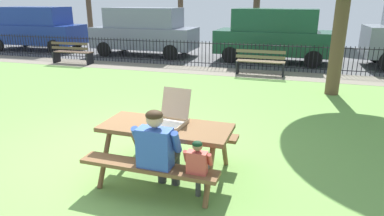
{
  "coord_description": "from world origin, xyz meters",
  "views": [
    {
      "loc": [
        2.79,
        -4.5,
        2.42
      ],
      "look_at": [
        1.3,
        0.44,
        0.75
      ],
      "focal_mm": 31.4,
      "sensor_mm": 36.0,
      "label": 1
    }
  ],
  "objects_px": {
    "picnic_table_foreground": "(166,137)",
    "parked_car_left": "(145,31)",
    "parked_car_center": "(274,34)",
    "adult_at_table": "(158,149)",
    "child_at_table": "(199,166)",
    "park_bench_center": "(260,63)",
    "pizza_box_open": "(172,116)",
    "parked_car_far_left": "(36,28)",
    "park_bench_left": "(72,53)"
  },
  "relations": [
    {
      "from": "picnic_table_foreground",
      "to": "parked_car_left",
      "type": "height_order",
      "value": "parked_car_left"
    },
    {
      "from": "park_bench_center",
      "to": "picnic_table_foreground",
      "type": "bearing_deg",
      "value": -94.38
    },
    {
      "from": "child_at_table",
      "to": "park_bench_left",
      "type": "xyz_separation_m",
      "value": [
        -7.39,
        7.8,
        -0.11
      ]
    },
    {
      "from": "pizza_box_open",
      "to": "child_at_table",
      "type": "height_order",
      "value": "pizza_box_open"
    },
    {
      "from": "adult_at_table",
      "to": "parked_car_far_left",
      "type": "xyz_separation_m",
      "value": [
        -10.81,
        10.49,
        0.44
      ]
    },
    {
      "from": "pizza_box_open",
      "to": "parked_car_center",
      "type": "xyz_separation_m",
      "value": [
        0.74,
        9.87,
        0.22
      ]
    },
    {
      "from": "park_bench_center",
      "to": "parked_car_left",
      "type": "height_order",
      "value": "parked_car_left"
    },
    {
      "from": "parked_car_center",
      "to": "adult_at_table",
      "type": "bearing_deg",
      "value": -93.77
    },
    {
      "from": "parked_car_far_left",
      "to": "parked_car_left",
      "type": "distance_m",
      "value": 5.85
    },
    {
      "from": "picnic_table_foreground",
      "to": "park_bench_left",
      "type": "bearing_deg",
      "value": 132.94
    },
    {
      "from": "pizza_box_open",
      "to": "parked_car_center",
      "type": "distance_m",
      "value": 9.9
    },
    {
      "from": "picnic_table_foreground",
      "to": "parked_car_left",
      "type": "distance_m",
      "value": 11.12
    },
    {
      "from": "picnic_table_foreground",
      "to": "parked_car_center",
      "type": "distance_m",
      "value": 10.03
    },
    {
      "from": "child_at_table",
      "to": "park_bench_center",
      "type": "xyz_separation_m",
      "value": [
        -0.07,
        7.8,
        -0.11
      ]
    },
    {
      "from": "park_bench_left",
      "to": "parked_car_far_left",
      "type": "bearing_deg",
      "value": 145.44
    },
    {
      "from": "park_bench_center",
      "to": "parked_car_far_left",
      "type": "xyz_separation_m",
      "value": [
        -11.27,
        2.72,
        0.68
      ]
    },
    {
      "from": "parked_car_left",
      "to": "adult_at_table",
      "type": "bearing_deg",
      "value": -64.7
    },
    {
      "from": "picnic_table_foreground",
      "to": "adult_at_table",
      "type": "distance_m",
      "value": 0.52
    },
    {
      "from": "parked_car_left",
      "to": "parked_car_far_left",
      "type": "bearing_deg",
      "value": 180.0
    },
    {
      "from": "picnic_table_foreground",
      "to": "adult_at_table",
      "type": "relative_size",
      "value": 1.54
    },
    {
      "from": "adult_at_table",
      "to": "child_at_table",
      "type": "relative_size",
      "value": 1.37
    },
    {
      "from": "park_bench_center",
      "to": "pizza_box_open",
      "type": "bearing_deg",
      "value": -94.07
    },
    {
      "from": "adult_at_table",
      "to": "parked_car_left",
      "type": "xyz_separation_m",
      "value": [
        -4.96,
        10.49,
        0.44
      ]
    },
    {
      "from": "pizza_box_open",
      "to": "parked_car_far_left",
      "type": "relative_size",
      "value": 0.12
    },
    {
      "from": "child_at_table",
      "to": "park_bench_left",
      "type": "distance_m",
      "value": 10.75
    },
    {
      "from": "child_at_table",
      "to": "parked_car_center",
      "type": "xyz_separation_m",
      "value": [
        0.16,
        10.53,
        0.57
      ]
    },
    {
      "from": "pizza_box_open",
      "to": "parked_car_far_left",
      "type": "bearing_deg",
      "value": 137.47
    },
    {
      "from": "park_bench_left",
      "to": "park_bench_center",
      "type": "relative_size",
      "value": 1.0
    },
    {
      "from": "picnic_table_foreground",
      "to": "parked_car_center",
      "type": "height_order",
      "value": "parked_car_center"
    },
    {
      "from": "parked_car_left",
      "to": "parked_car_center",
      "type": "bearing_deg",
      "value": -0.0
    },
    {
      "from": "pizza_box_open",
      "to": "parked_car_far_left",
      "type": "distance_m",
      "value": 14.6
    },
    {
      "from": "park_bench_left",
      "to": "parked_car_far_left",
      "type": "height_order",
      "value": "parked_car_far_left"
    },
    {
      "from": "pizza_box_open",
      "to": "parked_car_left",
      "type": "relative_size",
      "value": 0.12
    },
    {
      "from": "park_bench_center",
      "to": "parked_car_left",
      "type": "bearing_deg",
      "value": 153.34
    },
    {
      "from": "park_bench_left",
      "to": "parked_car_center",
      "type": "xyz_separation_m",
      "value": [
        7.54,
        2.72,
        0.68
      ]
    },
    {
      "from": "picnic_table_foreground",
      "to": "parked_car_far_left",
      "type": "relative_size",
      "value": 0.39
    },
    {
      "from": "pizza_box_open",
      "to": "park_bench_center",
      "type": "distance_m",
      "value": 7.18
    },
    {
      "from": "park_bench_left",
      "to": "parked_car_center",
      "type": "distance_m",
      "value": 8.05
    },
    {
      "from": "child_at_table",
      "to": "parked_car_far_left",
      "type": "bearing_deg",
      "value": 137.13
    },
    {
      "from": "adult_at_table",
      "to": "parked_car_far_left",
      "type": "bearing_deg",
      "value": 135.85
    },
    {
      "from": "picnic_table_foreground",
      "to": "park_bench_center",
      "type": "relative_size",
      "value": 1.14
    },
    {
      "from": "picnic_table_foreground",
      "to": "parked_car_far_left",
      "type": "height_order",
      "value": "parked_car_far_left"
    },
    {
      "from": "adult_at_table",
      "to": "park_bench_center",
      "type": "relative_size",
      "value": 0.74
    },
    {
      "from": "child_at_table",
      "to": "parked_car_left",
      "type": "relative_size",
      "value": 0.19
    },
    {
      "from": "picnic_table_foreground",
      "to": "parked_car_left",
      "type": "relative_size",
      "value": 0.4
    },
    {
      "from": "parked_car_left",
      "to": "parked_car_center",
      "type": "xyz_separation_m",
      "value": [
        5.65,
        -0.0,
        0.0
      ]
    },
    {
      "from": "adult_at_table",
      "to": "park_bench_center",
      "type": "height_order",
      "value": "adult_at_table"
    },
    {
      "from": "child_at_table",
      "to": "park_bench_center",
      "type": "relative_size",
      "value": 0.54
    },
    {
      "from": "pizza_box_open",
      "to": "park_bench_center",
      "type": "height_order",
      "value": "pizza_box_open"
    },
    {
      "from": "parked_car_far_left",
      "to": "picnic_table_foreground",
      "type": "bearing_deg",
      "value": -42.99
    }
  ]
}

